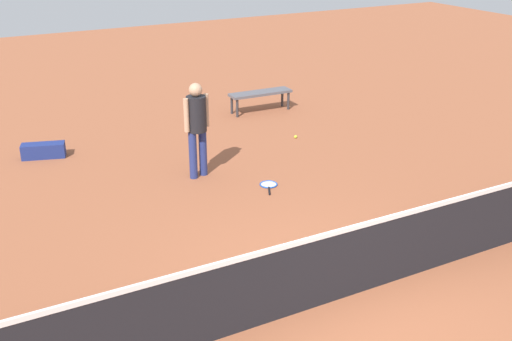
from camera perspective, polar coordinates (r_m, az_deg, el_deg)
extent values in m
plane|color=#9E5638|center=(7.76, 7.72, -11.61)|extent=(40.00, 40.00, 0.00)
cube|color=black|center=(7.51, 7.90, -8.74)|extent=(10.00, 0.02, 0.91)
cube|color=white|center=(7.27, 8.10, -5.47)|extent=(10.00, 0.04, 0.06)
cylinder|color=navy|center=(10.98, -4.91, 1.68)|extent=(0.17, 0.17, 0.85)
cylinder|color=navy|center=(10.85, -5.83, 1.39)|extent=(0.17, 0.17, 0.85)
cylinder|color=black|center=(10.67, -5.51, 5.22)|extent=(0.41, 0.41, 0.62)
cylinder|color=tan|center=(10.79, -4.61, 5.56)|extent=(0.11, 0.11, 0.58)
cylinder|color=tan|center=(10.54, -6.44, 5.08)|extent=(0.11, 0.11, 0.58)
sphere|color=tan|center=(10.55, -5.60, 7.42)|extent=(0.28, 0.28, 0.23)
torus|color=blue|center=(10.67, 1.17, -1.28)|extent=(0.42, 0.42, 0.02)
cylinder|color=silver|center=(10.67, 1.17, -1.28)|extent=(0.36, 0.36, 0.00)
cylinder|color=black|center=(10.41, 1.23, -1.90)|extent=(0.15, 0.26, 0.03)
sphere|color=#C6E033|center=(7.38, -8.46, -13.38)|extent=(0.07, 0.07, 0.07)
sphere|color=#C6E033|center=(7.90, 1.41, -10.41)|extent=(0.07, 0.07, 0.07)
sphere|color=#C6E033|center=(12.91, 3.67, 3.13)|extent=(0.07, 0.07, 0.07)
cube|color=#595960|center=(14.55, 0.41, 7.16)|extent=(1.51, 0.44, 0.06)
cylinder|color=#333338|center=(15.05, 2.43, 6.72)|extent=(0.06, 0.06, 0.42)
cylinder|color=#333338|center=(14.47, -2.24, 6.07)|extent=(0.06, 0.06, 0.42)
cylinder|color=#333338|center=(14.80, 3.00, 6.43)|extent=(0.06, 0.06, 0.42)
cylinder|color=#333338|center=(14.21, -1.74, 5.76)|extent=(0.06, 0.06, 0.42)
cube|color=navy|center=(12.50, -19.01, 1.75)|extent=(0.85, 0.50, 0.28)
cylinder|color=black|center=(12.56, -20.58, 1.62)|extent=(0.17, 0.28, 0.27)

